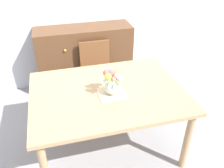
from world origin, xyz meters
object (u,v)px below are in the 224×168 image
(chair_far, at_px, (97,69))
(dresser, at_px, (85,59))
(flower_vase, at_px, (112,82))
(dining_table, at_px, (108,97))

(chair_far, height_order, dresser, dresser)
(dresser, relative_size, flower_vase, 5.32)
(chair_far, xyz_separation_m, dresser, (-0.10, 0.41, -0.02))
(chair_far, distance_m, dresser, 0.42)
(dining_table, relative_size, dresser, 1.10)
(dining_table, bearing_deg, chair_far, 85.40)
(dining_table, bearing_deg, dresser, 90.93)
(flower_vase, bearing_deg, dresser, 91.95)
(flower_vase, bearing_deg, dining_table, 111.94)
(dining_table, xyz_separation_m, chair_far, (0.07, 0.92, -0.17))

